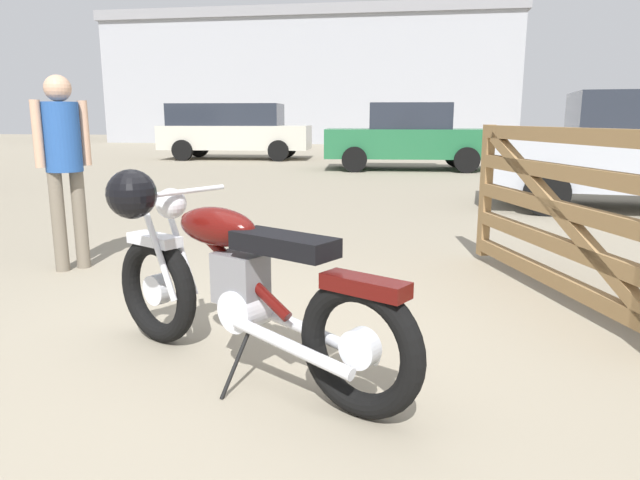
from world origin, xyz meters
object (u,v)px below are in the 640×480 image
(dark_sedan_left, at_px, (408,137))
(blue_hatchback_right, at_px, (233,129))
(bystander, at_px, (63,153))
(timber_gate, at_px, (583,210))
(vintage_motorcycle, at_px, (232,282))

(dark_sedan_left, height_order, blue_hatchback_right, blue_hatchback_right)
(bystander, distance_m, dark_sedan_left, 10.97)
(dark_sedan_left, bearing_deg, timber_gate, 92.29)
(timber_gate, bearing_deg, blue_hatchback_right, 7.41)
(bystander, distance_m, blue_hatchback_right, 13.90)
(dark_sedan_left, xyz_separation_m, blue_hatchback_right, (-5.58, 3.05, 0.10))
(vintage_motorcycle, relative_size, dark_sedan_left, 0.43)
(vintage_motorcycle, xyz_separation_m, dark_sedan_left, (0.85, 12.41, 0.34))
(vintage_motorcycle, distance_m, timber_gate, 2.44)
(timber_gate, xyz_separation_m, bystander, (-4.07, 0.51, 0.32))
(vintage_motorcycle, distance_m, dark_sedan_left, 12.45)
(timber_gate, relative_size, dark_sedan_left, 0.57)
(timber_gate, distance_m, dark_sedan_left, 11.16)
(timber_gate, bearing_deg, dark_sedan_left, -12.03)
(vintage_motorcycle, relative_size, timber_gate, 0.76)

